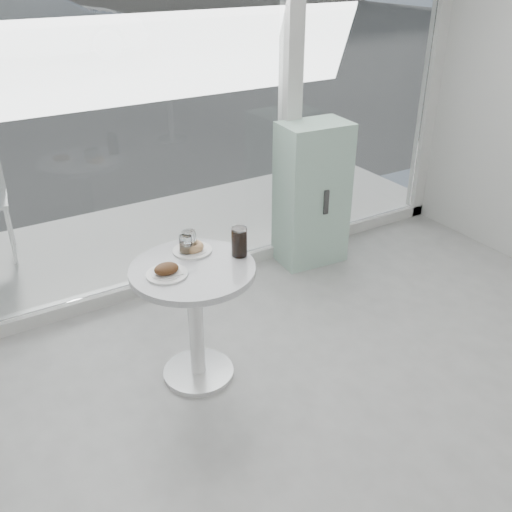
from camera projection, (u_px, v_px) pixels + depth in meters
storefront at (191, 57)px, 3.86m from camera, size 5.00×0.14×3.00m
main_table at (194, 300)px, 3.32m from camera, size 0.72×0.72×0.77m
patio_deck at (156, 237)px, 5.23m from camera, size 5.60×1.60×0.05m
mint_cabinet at (312, 194)px, 4.65m from camera, size 0.57×0.41×1.18m
car_silver at (35, 25)px, 13.17m from camera, size 4.88×1.70×1.61m
plate_fritter at (167, 271)px, 3.13m from camera, size 0.23×0.23×0.07m
plate_donut at (192, 248)px, 3.38m from camera, size 0.23×0.23×0.06m
water_tumbler_a at (186, 246)px, 3.33m from camera, size 0.08×0.08×0.12m
water_tumbler_b at (189, 243)px, 3.36m from camera, size 0.08×0.08×0.13m
cola_glass at (239, 242)px, 3.30m from camera, size 0.09×0.09×0.18m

